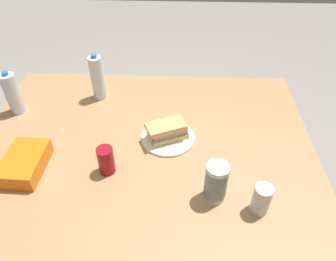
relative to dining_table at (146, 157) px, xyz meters
name	(u,v)px	position (x,y,z in m)	size (l,w,h in m)	color
ground_plane	(151,235)	(0.00, 0.00, -0.67)	(8.00, 8.00, 0.00)	gray
dining_table	(146,157)	(0.00, 0.00, 0.00)	(1.50, 1.16, 0.75)	tan
paper_plate	(168,138)	(-0.10, -0.04, 0.09)	(0.24, 0.24, 0.01)	white
sandwich	(167,130)	(-0.10, -0.04, 0.14)	(0.20, 0.16, 0.08)	#DBB26B
soda_can_red	(106,160)	(0.14, 0.16, 0.14)	(0.07, 0.07, 0.12)	maroon
chip_bag	(25,163)	(0.47, 0.17, 0.12)	(0.23, 0.15, 0.07)	orange
water_bottle_tall	(97,78)	(0.27, -0.36, 0.20)	(0.07, 0.07, 0.25)	silver
plastic_cup_stack	(216,182)	(-0.29, 0.28, 0.17)	(0.08, 0.08, 0.17)	silver
water_bottle_spare	(13,93)	(0.66, -0.22, 0.19)	(0.07, 0.07, 0.23)	silver
soda_can_silver	(261,199)	(-0.45, 0.33, 0.14)	(0.07, 0.07, 0.12)	silver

